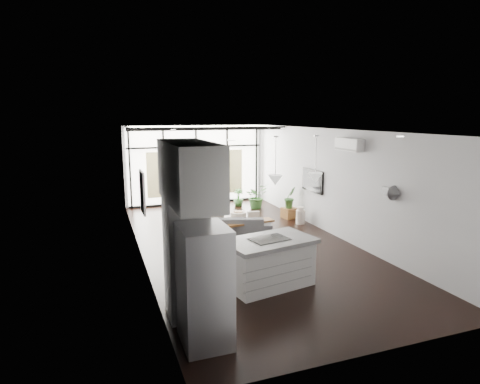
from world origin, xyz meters
TOP-DOWN VIEW (x-y plane):
  - floor at (0.00, 0.00)m, footprint 5.00×10.00m
  - ceiling at (0.00, 0.00)m, footprint 5.00×10.00m
  - wall_left at (-2.50, 0.00)m, footprint 0.02×10.00m
  - wall_right at (2.50, 0.00)m, footprint 0.02×10.00m
  - wall_back at (0.00, 5.00)m, footprint 5.00×0.02m
  - wall_front at (0.00, -5.00)m, footprint 5.00×0.02m
  - glazing at (0.00, 4.88)m, footprint 5.00×0.20m
  - skylight at (0.00, 4.00)m, footprint 4.70×1.90m
  - neighbour_building at (0.00, 4.95)m, footprint 3.50×0.02m
  - island at (-0.43, -2.51)m, footprint 1.81×1.28m
  - cooktop at (-0.43, -2.51)m, footprint 0.77×0.59m
  - fridge at (-2.05, -3.95)m, footprint 0.65×0.81m
  - appliance_column at (-2.10, -3.10)m, footprint 0.63×0.66m
  - upper_cabinets at (-2.12, -3.50)m, footprint 0.62×1.75m
  - pendant_left at (-0.40, -2.65)m, footprint 0.26×0.26m
  - pendant_right at (0.40, -2.65)m, footprint 0.26×0.26m
  - sofa at (-0.03, 0.63)m, footprint 2.01×1.14m
  - console_bench at (0.27, 0.39)m, footprint 1.40×0.50m
  - pouf at (0.46, 1.72)m, footprint 0.48×0.48m
  - crate at (2.21, 1.88)m, footprint 0.47×0.47m
  - plant_tall at (1.72, 3.45)m, footprint 1.01×1.06m
  - plant_med at (1.26, 3.98)m, footprint 0.55×0.69m
  - plant_crate at (2.21, 1.88)m, footprint 0.51×0.74m
  - milk_can at (2.20, 1.17)m, footprint 0.26×0.26m
  - bistro_set at (-0.16, 4.16)m, footprint 1.80×1.17m
  - tv at (2.46, 1.00)m, footprint 0.05×1.10m
  - ac_unit at (2.38, -0.80)m, footprint 0.22×0.90m
  - framed_art at (-2.47, -0.50)m, footprint 0.04×0.70m

SIDE VIEW (x-z plane):
  - floor at x=0.00m, z-range 0.00..0.00m
  - crate at x=2.21m, z-range 0.00..0.32m
  - plant_med at x=1.26m, z-range 0.00..0.34m
  - pouf at x=0.46m, z-range 0.00..0.37m
  - console_bench at x=0.27m, z-range 0.00..0.44m
  - milk_can at x=2.20m, z-range 0.00..0.51m
  - plant_tall at x=1.72m, z-range 0.00..0.65m
  - sofa at x=-0.03m, z-range 0.00..0.76m
  - bistro_set at x=-0.16m, z-range 0.00..0.80m
  - island at x=-0.43m, z-range 0.00..0.90m
  - plant_crate at x=2.21m, z-range 0.32..0.61m
  - fridge at x=-2.05m, z-range 0.00..1.68m
  - cooktop at x=-0.43m, z-range 0.90..0.91m
  - neighbour_building at x=0.00m, z-range 0.30..1.90m
  - appliance_column at x=-2.10m, z-range 0.00..2.43m
  - tv at x=2.46m, z-range 0.98..1.62m
  - wall_left at x=-2.50m, z-range 0.00..2.80m
  - wall_right at x=2.50m, z-range 0.00..2.80m
  - wall_back at x=0.00m, z-range 0.00..2.80m
  - wall_front at x=0.00m, z-range 0.00..2.80m
  - glazing at x=0.00m, z-range 0.00..2.80m
  - framed_art at x=-2.47m, z-range 1.10..2.00m
  - pendant_left at x=-0.40m, z-range 1.93..2.11m
  - pendant_right at x=0.40m, z-range 1.93..2.11m
  - upper_cabinets at x=-2.12m, z-range 1.92..2.78m
  - ac_unit at x=2.38m, z-range 2.30..2.60m
  - skylight at x=0.00m, z-range 2.74..2.80m
  - ceiling at x=0.00m, z-range 2.80..2.80m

